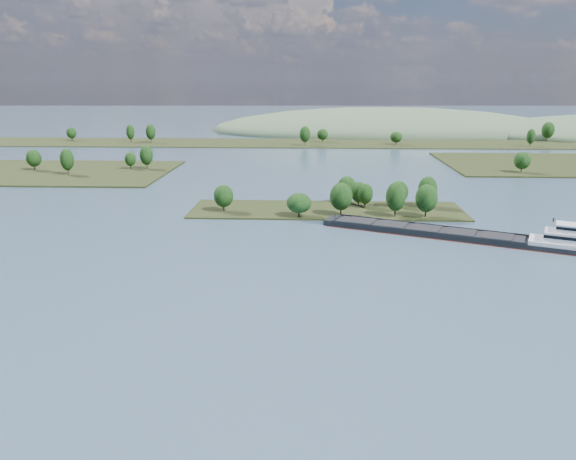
{
  "coord_description": "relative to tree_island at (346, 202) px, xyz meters",
  "views": [
    {
      "loc": [
        -5.3,
        -22.49,
        47.39
      ],
      "look_at": [
        -12.15,
        130.0,
        6.0
      ],
      "focal_mm": 35.0,
      "sensor_mm": 36.0,
      "label": 1
    }
  ],
  "objects": [
    {
      "name": "ground",
      "position": [
        -6.75,
        -58.45,
        -3.79
      ],
      "size": [
        1800.0,
        1800.0,
        0.0
      ],
      "primitive_type": "plane",
      "color": "#36485D",
      "rests_on": "ground"
    },
    {
      "name": "back_shoreline",
      "position": [
        0.39,
        221.41,
        -3.11
      ],
      "size": [
        900.0,
        60.0,
        16.04
      ],
      "color": "black",
      "rests_on": "ground"
    },
    {
      "name": "cargo_barge",
      "position": [
        35.1,
        -34.2,
        -2.44
      ],
      "size": [
        76.53,
        40.12,
        10.73
      ],
      "color": "black",
      "rests_on": "ground"
    },
    {
      "name": "hill_west",
      "position": [
        53.25,
        321.55,
        -3.79
      ],
      "size": [
        320.0,
        160.0,
        44.0
      ],
      "primitive_type": "ellipsoid",
      "color": "#455D40",
      "rests_on": "ground"
    },
    {
      "name": "tree_island",
      "position": [
        0.0,
        0.0,
        0.0
      ],
      "size": [
        100.0,
        32.11,
        13.45
      ],
      "color": "black",
      "rests_on": "ground"
    }
  ]
}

